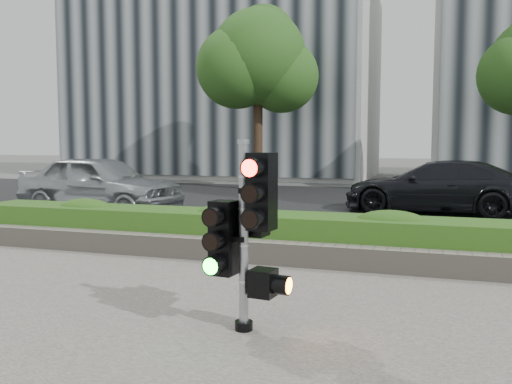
{
  "coord_description": "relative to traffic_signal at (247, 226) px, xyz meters",
  "views": [
    {
      "loc": [
        2.08,
        -5.91,
        1.88
      ],
      "look_at": [
        -0.05,
        0.6,
        1.25
      ],
      "focal_mm": 38.0,
      "sensor_mm": 36.0,
      "label": 1
    }
  ],
  "objects": [
    {
      "name": "tree_left",
      "position": [
        -4.9,
        15.54,
        3.98
      ],
      "size": [
        4.61,
        4.03,
        7.34
      ],
      "color": "black",
      "rests_on": "ground"
    },
    {
      "name": "car_silver",
      "position": [
        -6.59,
        7.24,
        -0.28
      ],
      "size": [
        4.69,
        2.31,
        1.54
      ],
      "primitive_type": "imported",
      "rotation": [
        0.0,
        0.0,
        1.46
      ],
      "color": "#A8ABAF",
      "rests_on": "road"
    },
    {
      "name": "building_left",
      "position": [
        -9.38,
        23.98,
        6.43
      ],
      "size": [
        16.0,
        9.0,
        15.0
      ],
      "primitive_type": "cube",
      "color": "#B7B7B2",
      "rests_on": "ground"
    },
    {
      "name": "traffic_signal",
      "position": [
        0.0,
        0.0,
        0.0
      ],
      "size": [
        0.67,
        0.51,
        1.88
      ],
      "rotation": [
        0.0,
        0.0,
        -0.13
      ],
      "color": "black",
      "rests_on": "sidewalk"
    },
    {
      "name": "hedge",
      "position": [
        -0.38,
        3.53,
        -0.7
      ],
      "size": [
        12.0,
        1.0,
        0.68
      ],
      "primitive_type": "cube",
      "color": "#59972E",
      "rests_on": "sidewalk"
    },
    {
      "name": "ground",
      "position": [
        -0.38,
        0.98,
        -1.07
      ],
      "size": [
        120.0,
        120.0,
        0.0
      ],
      "primitive_type": "plane",
      "color": "#51514C",
      "rests_on": "ground"
    },
    {
      "name": "car_dark",
      "position": [
        1.82,
        10.12,
        -0.35
      ],
      "size": [
        4.91,
        2.31,
        1.39
      ],
      "primitive_type": "imported",
      "rotation": [
        0.0,
        0.0,
        -1.65
      ],
      "color": "black",
      "rests_on": "road"
    },
    {
      "name": "road",
      "position": [
        -0.38,
        10.98,
        -1.06
      ],
      "size": [
        60.0,
        13.0,
        0.02
      ],
      "primitive_type": "cube",
      "color": "black",
      "rests_on": "ground"
    },
    {
      "name": "curb",
      "position": [
        -0.38,
        4.13,
        -1.01
      ],
      "size": [
        60.0,
        0.25,
        0.12
      ],
      "primitive_type": "cube",
      "color": "gray",
      "rests_on": "ground"
    },
    {
      "name": "stone_wall",
      "position": [
        -0.38,
        2.88,
        -0.87
      ],
      "size": [
        12.0,
        0.32,
        0.34
      ],
      "primitive_type": "cube",
      "color": "gray",
      "rests_on": "sidewalk"
    }
  ]
}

